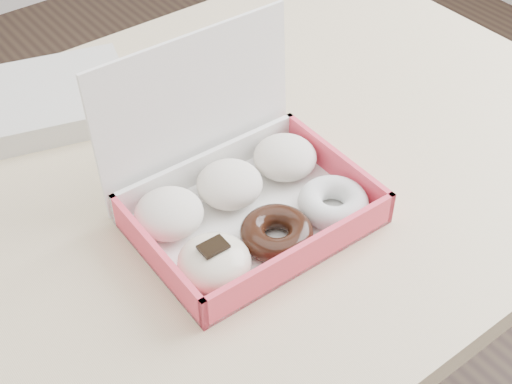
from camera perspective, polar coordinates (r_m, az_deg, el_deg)
table at (r=1.02m, az=-3.45°, el=-1.61°), size 1.20×0.80×0.75m
donut_box at (r=0.88m, az=-1.10°, el=-0.40°), size 0.29×0.24×0.21m
newspapers at (r=1.11m, az=-16.15°, el=7.13°), size 0.28×0.25×0.04m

